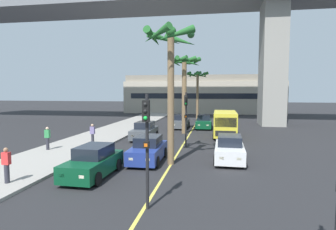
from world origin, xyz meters
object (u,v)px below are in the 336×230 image
Objects in this scene: traffic_light_median_far at (186,112)px; pedestrian_mid_block at (6,165)px; car_queue_second at (144,131)px; pedestrian_near_crosswalk at (93,134)px; pedestrian_far_along at (47,138)px; car_queue_fifth at (93,162)px; car_queue_fourth at (181,122)px; palm_tree_far_median at (170,56)px; car_queue_third at (148,150)px; delivery_van at (225,123)px; car_queue_front at (229,149)px; palm_tree_near_median at (184,72)px; traffic_light_median_near at (147,136)px; car_queue_sixth at (204,122)px; palm_tree_mid_median at (198,80)px.

traffic_light_median_far is 2.59× the size of pedestrian_mid_block.
car_queue_second is 4.99m from pedestrian_near_crosswalk.
pedestrian_near_crosswalk is 1.00× the size of pedestrian_mid_block.
car_queue_fifth is at bearing -40.83° from pedestrian_far_along.
car_queue_fourth is 0.52× the size of palm_tree_far_median.
car_queue_second is 1.00× the size of car_queue_third.
pedestrian_mid_block is at bearing -89.50° from pedestrian_near_crosswalk.
delivery_van is at bearing 56.88° from pedestrian_mid_block.
car_queue_second is (-7.08, 6.60, 0.00)m from car_queue_front.
traffic_light_median_far is 2.59× the size of pedestrian_far_along.
car_queue_second is 7.49m from palm_tree_near_median.
traffic_light_median_near is 12.60m from pedestrian_far_along.
pedestrian_near_crosswalk is at bearing 144.89° from car_queue_third.
pedestrian_near_crosswalk is at bearing -123.39° from car_queue_sixth.
delivery_van is 1.25× the size of traffic_light_median_far.
car_queue_third is at bearing 165.85° from palm_tree_far_median.
car_queue_fifth is at bearing -147.46° from car_queue_front.
car_queue_third is 12.94m from palm_tree_near_median.
delivery_van reaches higher than car_queue_sixth.
car_queue_fourth is 19.14m from car_queue_fifth.
pedestrian_far_along is at bearing 138.09° from traffic_light_median_near.
car_queue_second and car_queue_fifth have the same top height.
car_queue_fourth is at bearing 130.96° from delivery_van.
delivery_van is at bearing 62.86° from car_queue_fifth.
traffic_light_median_near is at bearing -92.68° from car_queue_sixth.
pedestrian_mid_block is 1.00× the size of pedestrian_far_along.
car_queue_fifth is 7.23m from palm_tree_far_median.
pedestrian_near_crosswalk is at bearing 90.50° from pedestrian_mid_block.
palm_tree_far_median is 9.91m from pedestrian_mid_block.
palm_tree_near_median is at bearing 50.03° from pedestrian_far_along.
delivery_van is 12.00m from pedestrian_near_crosswalk.
palm_tree_near_median is (2.91, 15.10, 5.46)m from car_queue_fifth.
traffic_light_median_far is at bearing -82.69° from palm_tree_near_median.
car_queue_fifth is (-2.00, -3.40, 0.00)m from car_queue_third.
traffic_light_median_near is at bearing -91.05° from traffic_light_median_far.
traffic_light_median_far is at bearing -80.97° from car_queue_fourth.
car_queue_second and car_queue_fourth have the same top height.
delivery_van reaches higher than pedestrian_far_along.
palm_tree_mid_median is at bearing 88.59° from palm_tree_near_median.
pedestrian_near_crosswalk is (-6.56, -22.56, -4.88)m from palm_tree_mid_median.
pedestrian_mid_block is (-6.85, 1.41, -1.72)m from traffic_light_median_near.
car_queue_fourth is 2.54× the size of pedestrian_mid_block.
traffic_light_median_far reaches higher than car_queue_front.
car_queue_front is at bearing -81.54° from car_queue_sixth.
car_queue_front is at bearing 67.40° from traffic_light_median_near.
palm_tree_mid_median is (0.36, 14.59, -0.31)m from palm_tree_near_median.
traffic_light_median_near is (-3.26, -16.90, 1.43)m from delivery_van.
palm_tree_far_median reaches higher than traffic_light_median_near.
delivery_van is at bearing 71.60° from palm_tree_far_median.
traffic_light_median_near is at bearing -56.76° from pedestrian_near_crosswalk.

